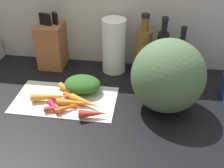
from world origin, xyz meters
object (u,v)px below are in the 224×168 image
object	(u,v)px
winter_squash	(168,76)
knife_block	(52,45)
carrot_3	(77,98)
carrot_1	(74,103)
carrot_2	(69,102)
bottle_0	(143,50)
cutting_board	(65,99)
bottle_2	(180,59)
carrot_5	(56,108)
paper_towel_roll	(114,46)
carrot_6	(86,102)
bottle_1	(162,53)
carrot_4	(52,96)
carrot_0	(68,107)
carrot_8	(62,108)
carrot_7	(93,114)
carrot_9	(68,90)

from	to	relation	value
winter_squash	knife_block	bearing A→B (deg)	153.74
carrot_3	winter_squash	xyz separation A→B (cm)	(36.18, 1.56, 12.99)
carrot_1	carrot_3	world-z (taller)	carrot_1
carrot_2	bottle_0	distance (cm)	42.85
cutting_board	bottle_2	size ratio (longest dim) A/B	1.67
knife_block	bottle_0	world-z (taller)	bottle_0
carrot_3	carrot_5	bearing A→B (deg)	-130.75
carrot_2	paper_towel_roll	bearing A→B (deg)	65.16
carrot_6	bottle_0	size ratio (longest dim) A/B	0.48
carrot_5	carrot_1	bearing A→B (deg)	33.57
carrot_1	bottle_1	bearing A→B (deg)	41.17
carrot_6	knife_block	bearing A→B (deg)	126.70
cutting_board	knife_block	distance (cm)	34.00
carrot_1	carrot_4	size ratio (longest dim) A/B	0.86
carrot_4	paper_towel_roll	size ratio (longest dim) A/B	0.64
cutting_board	carrot_2	world-z (taller)	carrot_2
carrot_1	bottle_0	size ratio (longest dim) A/B	0.49
cutting_board	bottle_2	bearing A→B (deg)	27.63
bottle_1	bottle_2	bearing A→B (deg)	-8.04
carrot_0	carrot_5	bearing A→B (deg)	-162.43
carrot_8	bottle_0	xyz separation A→B (cm)	(30.12, 34.51, 10.35)
knife_block	carrot_3	bearing A→B (deg)	-55.98
carrot_1	carrot_4	bearing A→B (deg)	165.57
paper_towel_roll	carrot_2	bearing A→B (deg)	-114.84
carrot_6	carrot_7	distance (cm)	8.23
carrot_3	carrot_5	distance (cm)	10.69
carrot_4	bottle_0	world-z (taller)	bottle_0
carrot_2	carrot_9	world-z (taller)	carrot_9
carrot_2	carrot_9	size ratio (longest dim) A/B	1.51
carrot_2	carrot_3	bearing A→B (deg)	47.61
carrot_1	carrot_9	xyz separation A→B (cm)	(-5.13, 8.66, -0.12)
carrot_3	winter_squash	world-z (taller)	winter_squash
carrot_2	bottle_1	distance (cm)	48.44
bottle_2	carrot_5	bearing A→B (deg)	-146.00
winter_squash	knife_block	xyz separation A→B (cm)	(-55.82, 27.54, -3.61)
carrot_6	bottle_2	size ratio (longest dim) A/B	0.56
bottle_0	bottle_2	distance (cm)	17.28
carrot_2	knife_block	size ratio (longest dim) A/B	0.60
carrot_2	carrot_5	xyz separation A→B (cm)	(-4.25, -5.11, 0.17)
winter_squash	paper_towel_roll	world-z (taller)	winter_squash
carrot_5	knife_block	size ratio (longest dim) A/B	0.39
carrot_9	paper_towel_roll	world-z (taller)	paper_towel_roll
carrot_1	carrot_6	size ratio (longest dim) A/B	1.01
carrot_7	bottle_1	bearing A→B (deg)	54.89
carrot_3	carrot_8	world-z (taller)	carrot_3
winter_squash	carrot_6	bearing A→B (deg)	-172.03
carrot_8	bottle_2	size ratio (longest dim) A/B	0.56
carrot_8	bottle_2	xyz separation A→B (cm)	(47.11, 32.51, 7.94)
bottle_1	carrot_3	bearing A→B (deg)	-142.19
carrot_7	paper_towel_roll	xyz separation A→B (cm)	(3.02, 37.93, 10.67)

